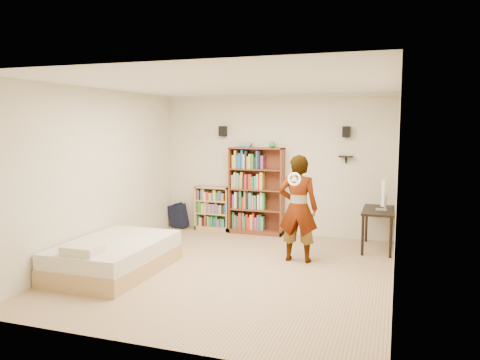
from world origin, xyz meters
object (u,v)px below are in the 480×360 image
(tall_bookshelf, at_px, (256,191))
(daybed, at_px, (115,252))
(low_bookshelf, at_px, (213,208))
(person, at_px, (298,208))
(computer_desk, at_px, (378,229))

(tall_bookshelf, distance_m, daybed, 3.26)
(low_bookshelf, bearing_deg, daybed, -96.57)
(tall_bookshelf, bearing_deg, low_bookshelf, 178.58)
(daybed, bearing_deg, low_bookshelf, 83.43)
(daybed, xyz_separation_m, person, (2.42, 1.38, 0.55))
(low_bookshelf, relative_size, person, 0.53)
(daybed, bearing_deg, tall_bookshelf, 66.70)
(daybed, height_order, person, person)
(tall_bookshelf, height_order, daybed, tall_bookshelf)
(computer_desk, height_order, daybed, computer_desk)
(tall_bookshelf, height_order, computer_desk, tall_bookshelf)
(tall_bookshelf, xyz_separation_m, person, (1.15, -1.57, -0.01))
(low_bookshelf, distance_m, person, 2.65)
(computer_desk, relative_size, person, 0.61)
(computer_desk, bearing_deg, person, -136.17)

